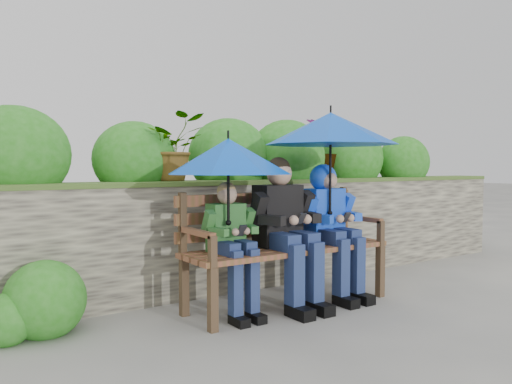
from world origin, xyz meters
TOP-DOWN VIEW (x-y plane):
  - ground at (0.00, 0.00)m, footprint 60.00×60.00m
  - garden_backdrop at (-0.11, 1.61)m, footprint 8.00×2.88m
  - park_bench at (0.24, 0.05)m, footprint 1.82×0.53m
  - boy_left at (-0.31, -0.03)m, footprint 0.42×0.48m
  - boy_middle at (0.19, -0.05)m, footprint 0.57×0.65m
  - boy_right at (0.70, -0.03)m, footprint 0.52×0.63m
  - umbrella_left at (-0.36, -0.07)m, footprint 0.96×0.96m
  - umbrella_right at (0.67, -0.06)m, footprint 1.16×1.16m

SIDE VIEW (x-z plane):
  - ground at x=0.00m, z-range 0.00..0.00m
  - park_bench at x=0.24m, z-range 0.07..1.03m
  - boy_left at x=-0.31m, z-range 0.08..1.12m
  - garden_backdrop at x=-0.11m, z-range -0.31..1.53m
  - boy_middle at x=0.19m, z-range 0.07..1.30m
  - boy_right at x=0.70m, z-range 0.12..1.30m
  - umbrella_left at x=-0.36m, z-range 0.88..1.59m
  - umbrella_right at x=0.67m, z-range 1.01..1.96m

